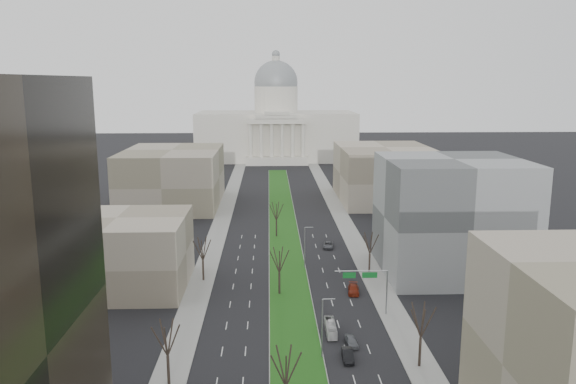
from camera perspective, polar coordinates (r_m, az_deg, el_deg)
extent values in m
plane|color=black|center=(145.67, -0.39, -4.57)|extent=(600.00, 600.00, 0.00)
cube|color=#999993|center=(144.69, -0.38, -4.65)|extent=(8.00, 222.00, 0.15)
cube|color=#204E14|center=(144.66, -0.38, -4.61)|extent=(7.70, 221.70, 0.06)
cube|color=gray|center=(122.49, -8.35, -7.74)|extent=(5.00, 330.00, 0.15)
cube|color=gray|center=(123.58, 8.14, -7.56)|extent=(5.00, 330.00, 0.15)
cube|color=beige|center=(291.48, -1.21, 5.76)|extent=(80.00, 40.00, 24.00)
cube|color=beige|center=(269.80, -1.13, 3.18)|extent=(30.00, 6.00, 4.00)
cube|color=beige|center=(267.82, -1.15, 7.21)|extent=(28.00, 5.00, 2.50)
cube|color=beige|center=(267.69, -1.15, 7.64)|extent=(20.00, 5.00, 1.80)
cube|color=beige|center=(267.59, -1.15, 7.98)|extent=(12.00, 5.00, 1.60)
cylinder|color=beige|center=(290.33, -1.22, 9.30)|extent=(22.00, 22.00, 14.00)
sphere|color=gray|center=(290.17, -1.23, 11.07)|extent=(22.00, 22.00, 22.00)
cylinder|color=beige|center=(290.36, -1.24, 13.24)|extent=(4.00, 4.00, 4.00)
sphere|color=gray|center=(290.48, -1.24, 13.84)|extent=(4.00, 4.00, 4.00)
cylinder|color=beige|center=(268.70, -3.82, 5.27)|extent=(2.00, 2.00, 16.00)
cylinder|color=beige|center=(268.59, -2.75, 5.28)|extent=(2.00, 2.00, 16.00)
cylinder|color=beige|center=(268.57, -1.68, 5.29)|extent=(2.00, 2.00, 16.00)
cylinder|color=beige|center=(268.64, -0.61, 5.30)|extent=(2.00, 2.00, 16.00)
cylinder|color=beige|center=(268.80, 0.46, 5.30)|extent=(2.00, 2.00, 16.00)
cylinder|color=beige|center=(269.06, 1.53, 5.30)|extent=(2.00, 2.00, 16.00)
cube|color=gray|center=(113.88, -16.82, -5.92)|extent=(26.00, 22.00, 14.00)
cube|color=#5B5E60|center=(121.51, 16.24, -2.38)|extent=(28.00, 26.00, 24.00)
cube|color=gray|center=(185.36, -11.62, 1.47)|extent=(30.00, 40.00, 18.00)
cube|color=gray|center=(191.62, 9.76, 1.85)|extent=(30.00, 40.00, 18.00)
cylinder|color=black|center=(78.88, -12.05, -17.38)|extent=(0.40, 0.40, 4.32)
cylinder|color=black|center=(115.23, -8.61, -7.91)|extent=(0.40, 0.40, 4.22)
cylinder|color=black|center=(83.91, 13.25, -15.56)|extent=(0.40, 0.40, 4.42)
cylinder|color=black|center=(120.11, 8.28, -7.15)|extent=(0.40, 0.40, 4.03)
cylinder|color=black|center=(106.92, -0.88, -9.29)|extent=(0.40, 0.40, 4.32)
cylinder|color=black|center=(145.06, -1.18, -3.76)|extent=(0.40, 0.40, 4.32)
cylinder|color=gray|center=(83.26, 3.49, -13.74)|extent=(0.20, 0.20, 9.00)
cylinder|color=gray|center=(81.52, 4.17, -10.78)|extent=(1.80, 0.12, 0.12)
cylinder|color=gray|center=(120.60, 1.70, -5.72)|extent=(0.20, 0.20, 9.00)
cylinder|color=gray|center=(119.40, 2.15, -3.60)|extent=(1.80, 0.12, 0.12)
cylinder|color=gray|center=(98.95, 9.99, -10.05)|extent=(0.24, 0.24, 8.00)
cylinder|color=gray|center=(96.76, 7.44, -7.95)|extent=(9.00, 0.18, 0.18)
cube|color=#0C591E|center=(97.35, 8.30, -8.35)|extent=(2.60, 0.08, 1.00)
cube|color=#0C591E|center=(96.80, 6.24, -8.41)|extent=(2.20, 0.08, 1.00)
imported|color=#575A60|center=(88.91, 6.44, -14.81)|extent=(1.93, 4.19, 1.39)
imported|color=black|center=(84.78, 6.08, -16.14)|extent=(1.66, 4.44, 1.45)
imported|color=maroon|center=(108.81, 6.67, -9.80)|extent=(2.64, 5.24, 1.46)
imported|color=#52535A|center=(136.50, 4.11, -5.39)|extent=(2.95, 5.24, 1.38)
imported|color=silver|center=(92.36, 4.35, -13.58)|extent=(1.61, 6.60, 1.83)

